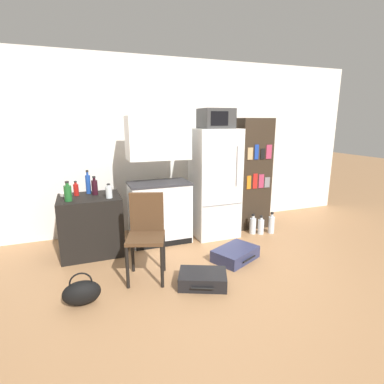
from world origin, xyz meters
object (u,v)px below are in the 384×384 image
object	(u,v)px
bottle_green_tall	(68,193)
bowl	(66,194)
bottle_wine_dark	(95,187)
bottle_ketchup_red	(76,189)
microwave	(216,118)
suitcase_small_flat	(203,279)
kitchen_hutch	(159,186)
bottle_clear_short	(109,192)
chair	(146,228)
handbag	(82,293)
water_bottle_middle	(271,224)
refrigerator	(215,183)
bookshelf	(253,174)
bottle_blue_soda	(88,184)
water_bottle_back	(261,226)
water_bottle_front	(253,225)
suitcase_large_flat	(235,254)
side_table	(91,225)

from	to	relation	value
bottle_green_tall	bowl	distance (m)	0.33
bottle_wine_dark	bottle_green_tall	bearing A→B (deg)	-145.01
bottle_ketchup_red	bottle_wine_dark	bearing A→B (deg)	-9.05
microwave	suitcase_small_flat	xyz separation A→B (m)	(-0.74, -1.33, -1.69)
kitchen_hutch	bottle_ketchup_red	xyz separation A→B (m)	(-1.11, 0.05, 0.03)
bottle_clear_short	chair	world-z (taller)	bottle_clear_short
kitchen_hutch	bowl	xyz separation A→B (m)	(-1.24, 0.10, -0.03)
handbag	water_bottle_middle	bearing A→B (deg)	18.61
refrigerator	bookshelf	bearing A→B (deg)	9.08
bottle_wine_dark	bottle_ketchup_red	world-z (taller)	bottle_wine_dark
kitchen_hutch	bookshelf	distance (m)	1.59
bookshelf	bottle_blue_soda	xyz separation A→B (m)	(-2.54, 0.03, 0.02)
microwave	water_bottle_back	distance (m)	1.80
bowl	water_bottle_front	xyz separation A→B (m)	(2.67, -0.33, -0.66)
bottle_green_tall	bottle_clear_short	bearing A→B (deg)	-2.42
handbag	water_bottle_back	distance (m)	2.84
bookshelf	water_bottle_front	xyz separation A→B (m)	(-0.15, -0.31, -0.76)
suitcase_small_flat	microwave	bearing A→B (deg)	84.37
bottle_blue_soda	suitcase_small_flat	xyz separation A→B (m)	(1.06, -1.48, -0.84)
chair	bottle_clear_short	bearing A→B (deg)	132.74
bookshelf	bottle_blue_soda	size ratio (longest dim) A/B	5.58
water_bottle_middle	water_bottle_back	world-z (taller)	water_bottle_middle
bottle_green_tall	bottle_wine_dark	bearing A→B (deg)	34.99
bookshelf	bowl	bearing A→B (deg)	179.66
bottle_wine_dark	bowl	distance (m)	0.38
refrigerator	handbag	distance (m)	2.43
bookshelf	bowl	distance (m)	2.82
water_bottle_front	water_bottle_middle	world-z (taller)	water_bottle_middle
bottle_ketchup_red	water_bottle_front	xyz separation A→B (m)	(2.54, -0.28, -0.73)
bookshelf	suitcase_large_flat	world-z (taller)	bookshelf
refrigerator	water_bottle_middle	world-z (taller)	refrigerator
bottle_clear_short	bottle_blue_soda	distance (m)	0.42
suitcase_large_flat	water_bottle_back	xyz separation A→B (m)	(0.81, 0.66, 0.05)
bookshelf	chair	size ratio (longest dim) A/B	1.86
bowl	chair	distance (m)	1.35
water_bottle_front	water_bottle_back	world-z (taller)	water_bottle_front
bowl	chair	world-z (taller)	chair
side_table	chair	xyz separation A→B (m)	(0.56, -0.87, 0.18)
microwave	water_bottle_back	size ratio (longest dim) A/B	1.51
bowl	water_bottle_back	xyz separation A→B (m)	(2.78, -0.39, -0.67)
bottle_clear_short	water_bottle_front	xyz separation A→B (m)	(2.15, 0.00, -0.72)
side_table	suitcase_large_flat	world-z (taller)	side_table
refrigerator	bookshelf	size ratio (longest dim) A/B	0.92
handbag	water_bottle_back	xyz separation A→B (m)	(2.66, 0.98, 0.00)
kitchen_hutch	bookshelf	world-z (taller)	kitchen_hutch
bottle_clear_short	bookshelf	bearing A→B (deg)	7.83
side_table	water_bottle_back	distance (m)	2.53
kitchen_hutch	bookshelf	size ratio (longest dim) A/B	1.01
handbag	chair	bearing A→B (deg)	25.06
suitcase_small_flat	bowl	bearing A→B (deg)	156.12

